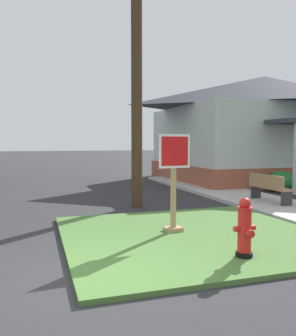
{
  "coord_description": "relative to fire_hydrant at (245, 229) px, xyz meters",
  "views": [
    {
      "loc": [
        -0.58,
        -4.75,
        1.95
      ],
      "look_at": [
        2.27,
        4.12,
        1.27
      ],
      "focal_mm": 37.47,
      "sensor_mm": 36.0,
      "label": 1
    }
  ],
  "objects": [
    {
      "name": "ground_plane",
      "position": [
        -2.64,
        -0.12,
        -0.54
      ],
      "size": [
        160.0,
        160.0,
        0.0
      ],
      "primitive_type": "plane",
      "color": "#2B2B2D"
    },
    {
      "name": "sidewalk_strip",
      "position": [
        3.6,
        5.37,
        -0.48
      ],
      "size": [
        2.2,
        15.01,
        0.12
      ],
      "primitive_type": "cube",
      "color": "#B2AFA8",
      "rests_on": "ground"
    },
    {
      "name": "stop_sign",
      "position": [
        -0.48,
        1.9,
        0.51
      ],
      "size": [
        0.7,
        0.3,
        2.04
      ],
      "color": "#A3845B",
      "rests_on": "grass_corner_patch"
    },
    {
      "name": "manhole_cover",
      "position": [
        -2.45,
        3.51,
        -0.53
      ],
      "size": [
        0.7,
        0.7,
        0.02
      ],
      "primitive_type": "cylinder",
      "color": "black",
      "rests_on": "ground"
    },
    {
      "name": "street_bench",
      "position": [
        3.6,
        4.2,
        0.05
      ],
      "size": [
        0.41,
        1.66,
        0.85
      ],
      "color": "#93704C",
      "rests_on": "sidewalk_strip"
    },
    {
      "name": "shrub_near_porch",
      "position": [
        6.03,
        6.63,
        -0.13
      ],
      "size": [
        1.14,
        1.14,
        0.83
      ],
      "primitive_type": "ellipsoid",
      "color": "#257034",
      "rests_on": "ground"
    },
    {
      "name": "fire_hydrant",
      "position": [
        0.0,
        0.0,
        0.0
      ],
      "size": [
        0.38,
        0.34,
        0.97
      ],
      "color": "black",
      "rests_on": "grass_corner_patch"
    },
    {
      "name": "grass_corner_patch",
      "position": [
        -0.19,
        1.62,
        -0.5
      ],
      "size": [
        5.17,
        4.84,
        0.08
      ],
      "primitive_type": "cube",
      "color": "#477033",
      "rests_on": "ground"
    },
    {
      "name": "corner_house",
      "position": [
        8.23,
        10.83,
        2.21
      ],
      "size": [
        10.45,
        9.07,
        5.38
      ],
      "color": "brown",
      "rests_on": "ground"
    },
    {
      "name": "utility_pole",
      "position": [
        -0.32,
        5.23,
        4.95
      ],
      "size": [
        1.51,
        0.33,
        10.69
      ],
      "color": "#42301E",
      "rests_on": "ground"
    }
  ]
}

